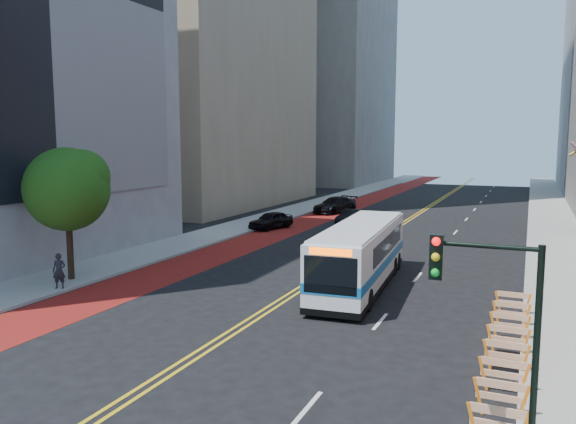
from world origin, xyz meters
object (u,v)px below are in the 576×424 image
(traffic_signal, at_px, (491,311))
(pedestrian, at_px, (59,271))
(street_tree, at_px, (68,186))
(car_b, at_px, (351,217))
(car_a, at_px, (271,220))
(car_c, at_px, (335,205))
(transit_bus, at_px, (361,254))

(traffic_signal, distance_m, pedestrian, 21.49)
(street_tree, distance_m, car_b, 26.07)
(car_a, bearing_deg, car_c, 99.69)
(street_tree, xyz_separation_m, car_a, (1.94, 19.74, -4.20))
(traffic_signal, xyz_separation_m, car_a, (-18.71, 29.30, -3.01))
(traffic_signal, distance_m, car_c, 44.77)
(street_tree, height_order, pedestrian, street_tree)
(car_a, distance_m, car_b, 7.21)
(car_b, bearing_deg, traffic_signal, -63.91)
(car_c, bearing_deg, pedestrian, -76.99)
(car_a, xyz_separation_m, car_b, (5.26, 4.94, -0.07))
(traffic_signal, height_order, car_c, traffic_signal)
(transit_bus, xyz_separation_m, car_b, (-6.62, 19.81, -0.99))
(car_c, xyz_separation_m, pedestrian, (-2.57, -33.36, 0.21))
(traffic_signal, relative_size, car_b, 1.30)
(car_a, distance_m, pedestrian, 21.47)
(car_b, height_order, pedestrian, pedestrian)
(traffic_signal, height_order, car_a, traffic_signal)
(traffic_signal, xyz_separation_m, pedestrian, (-19.81, 7.86, -2.73))
(car_a, height_order, car_c, car_c)
(car_b, bearing_deg, pedestrian, -98.91)
(pedestrian, bearing_deg, car_a, 61.63)
(car_c, bearing_deg, traffic_signal, -49.88)
(traffic_signal, bearing_deg, car_a, 122.57)
(pedestrian, bearing_deg, transit_bus, 1.44)
(car_c, height_order, pedestrian, pedestrian)
(car_a, bearing_deg, pedestrian, -76.23)
(transit_bus, xyz_separation_m, car_c, (-10.40, 26.78, -0.85))
(transit_bus, height_order, car_c, transit_bus)
(car_a, height_order, pedestrian, pedestrian)
(street_tree, bearing_deg, traffic_signal, -24.82)
(traffic_signal, bearing_deg, street_tree, 155.18)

